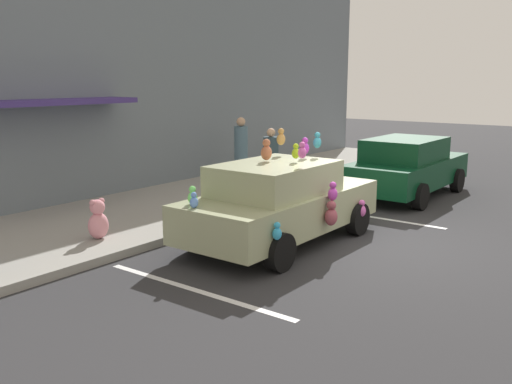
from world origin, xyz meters
TOP-DOWN VIEW (x-y plane):
  - ground_plane at (0.00, 0.00)m, footprint 60.00×60.00m
  - sidewalk at (0.00, 5.00)m, footprint 24.00×4.00m
  - storefront_building at (-0.02, 7.14)m, footprint 24.00×1.25m
  - parking_stripe_front at (1.88, 1.00)m, footprint 0.12×3.60m
  - parking_stripe_rear at (-3.76, 1.00)m, footprint 0.12×3.60m
  - plush_covered_car at (-1.03, 1.38)m, footprint 4.35×2.14m
  - parked_sedan_behind at (4.51, 1.19)m, footprint 4.36×2.01m
  - teddy_bear_on_sidewalk at (-3.24, 3.91)m, footprint 0.39×0.33m
  - pedestrian_walking_past at (1.83, 3.65)m, footprint 0.38×0.38m
  - pedestrian_by_lamp at (2.94, 5.50)m, footprint 0.39×0.39m

SIDE VIEW (x-z plane):
  - ground_plane at x=0.00m, z-range 0.00..0.00m
  - parking_stripe_front at x=1.88m, z-range 0.00..0.01m
  - parking_stripe_rear at x=-3.76m, z-range 0.00..0.01m
  - sidewalk at x=0.00m, z-range 0.00..0.15m
  - teddy_bear_on_sidewalk at x=-3.24m, z-range 0.12..0.87m
  - parked_sedan_behind at x=4.51m, z-range 0.02..1.56m
  - plush_covered_car at x=-1.03m, z-range -0.24..1.84m
  - pedestrian_walking_past at x=1.83m, z-range 0.08..1.78m
  - pedestrian_by_lamp at x=2.94m, z-range 0.08..1.92m
  - storefront_building at x=-0.02m, z-range -0.01..6.39m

